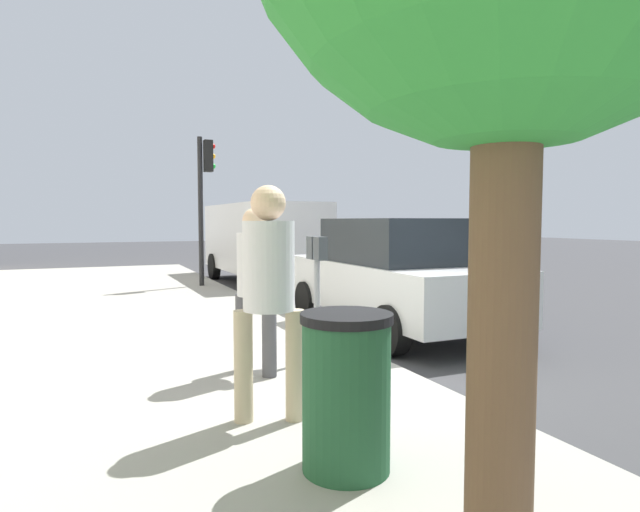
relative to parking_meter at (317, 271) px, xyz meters
The scene contains 9 objects.
ground_plane 1.40m from the parking_meter, 69.77° to the right, with size 80.00×80.00×0.00m, color #38383A.
sidewalk_slab 2.53m from the parking_meter, 83.25° to the left, with size 28.00×6.00×0.15m, color gray.
parking_meter is the anchor object (origin of this frame).
pedestrian_at_meter 0.82m from the parking_meter, 105.70° to the left, with size 0.47×0.37×1.72m.
pedestrian_bystander 1.88m from the parking_meter, 144.89° to the left, with size 0.41×0.53×1.86m.
parked_sedan_near 2.72m from the parking_meter, 50.28° to the right, with size 4.40×1.97×1.77m.
parked_van_far 8.80m from the parking_meter, 13.67° to the right, with size 5.22×2.16×2.18m.
traffic_signal 7.71m from the parking_meter, ahead, with size 0.24×0.44×3.60m.
trash_bin 2.73m from the parking_meter, 160.49° to the left, with size 0.59×0.59×1.01m.
Camera 1 is at (-5.78, 3.12, 1.74)m, focal length 30.07 mm.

